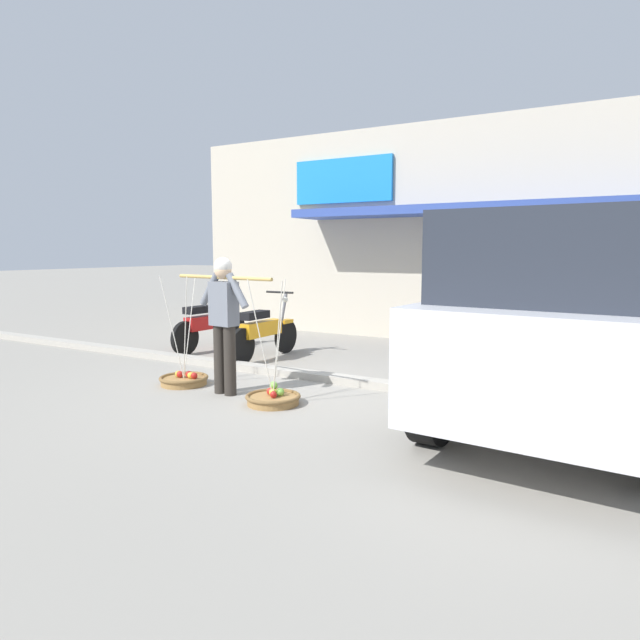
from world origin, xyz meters
name	(u,v)px	position (x,y,z in m)	size (l,w,h in m)	color
ground_plane	(289,390)	(0.00, 0.00, 0.00)	(90.00, 90.00, 0.00)	gray
sidewalk_curb	(317,376)	(0.00, 0.70, 0.05)	(20.00, 0.24, 0.10)	#AEA89C
fruit_vendor	(224,316)	(-0.58, -0.55, 0.98)	(1.59, 0.24, 1.70)	#2D2823
fruit_basket_left_side	(273,398)	(0.21, -0.64, 0.08)	(0.65, 0.65, 1.45)	#9E7542
fruit_basket_right_side	(184,379)	(-1.37, -0.45, 0.08)	(0.65, 0.65, 1.45)	#9E7542
motorcycle_nearest_shop	(209,325)	(-2.87, 1.74, 0.45)	(0.54, 1.82, 1.09)	black
motorcycle_second_in_row	(264,332)	(-1.53, 1.56, 0.45)	(0.54, 1.82, 1.09)	black
parked_truck	(578,314)	(3.29, 0.37, 1.13)	(2.39, 4.91, 2.10)	silver
storefront_building	(514,235)	(1.22, 7.13, 2.10)	(13.00, 6.00, 4.20)	beige
wooden_crate	(469,352)	(1.46, 2.99, 0.16)	(0.44, 0.36, 0.32)	olive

